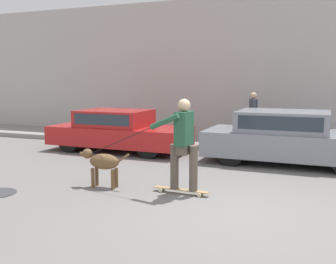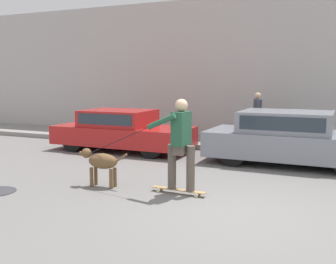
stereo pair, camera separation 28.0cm
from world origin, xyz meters
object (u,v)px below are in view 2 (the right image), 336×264
(dog, at_px, (101,162))
(parked_car_1, at_px, (290,139))
(pedestrian_with_bag, at_px, (257,116))
(parked_car_0, at_px, (122,131))
(skateboarder, at_px, (181,141))

(dog, bearing_deg, parked_car_1, -135.63)
(parked_car_1, height_order, pedestrian_with_bag, pedestrian_with_bag)
(parked_car_0, distance_m, skateboarder, 4.77)
(parked_car_0, xyz_separation_m, dog, (1.64, -3.61, -0.09))
(parked_car_0, bearing_deg, parked_car_1, -0.25)
(parked_car_1, xyz_separation_m, skateboarder, (-1.52, -3.47, 0.35))
(dog, distance_m, skateboarder, 1.69)
(dog, height_order, pedestrian_with_bag, pedestrian_with_bag)
(skateboarder, height_order, pedestrian_with_bag, skateboarder)
(dog, bearing_deg, skateboarder, -179.81)
(parked_car_0, height_order, parked_car_1, parked_car_1)
(parked_car_1, bearing_deg, parked_car_0, -179.40)
(dog, bearing_deg, pedestrian_with_bag, -114.28)
(parked_car_0, height_order, skateboarder, skateboarder)
(skateboarder, bearing_deg, parked_car_0, -44.38)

